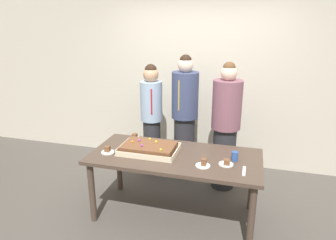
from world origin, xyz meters
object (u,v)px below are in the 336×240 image
Objects in this scene: sheet_cake at (149,148)px; plated_slice_far_left at (203,164)px; plated_slice_far_right at (226,163)px; person_serving_front at (226,126)px; plated_slice_near_left at (135,137)px; person_green_shirt_behind at (152,118)px; person_striped_tie_right at (185,116)px; plated_slice_near_right at (108,151)px; party_table at (175,162)px; cake_server_utensil at (244,171)px; drink_cup_nearest at (235,156)px.

sheet_cake reaches higher than plated_slice_far_left.
person_serving_front is (-0.10, 0.90, 0.09)m from plated_slice_far_right.
plated_slice_far_left is (0.96, -0.52, 0.00)m from plated_slice_near_left.
person_green_shirt_behind is 0.92× the size of person_striped_tie_right.
person_serving_front is at bearing 37.85° from plated_slice_near_right.
person_serving_front is at bearing 82.76° from plated_slice_far_left.
plated_slice_far_left is 0.09× the size of person_serving_front.
plated_slice_near_right is at bearing -161.41° from sheet_cake.
sheet_cake is 0.45m from plated_slice_near_left.
party_table is 0.71m from plated_slice_near_left.
sheet_cake reaches higher than plated_slice_near_left.
person_serving_front is at bearing 96.23° from plated_slice_far_right.
plated_slice_near_left is at bearing -25.85° from person_striped_tie_right.
plated_slice_near_left is 1.46m from cake_server_utensil.
plated_slice_far_left is at bearing -158.13° from plated_slice_far_right.
plated_slice_near_right is 0.09× the size of person_green_shirt_behind.
drink_cup_nearest reaches higher than party_table.
person_serving_front reaches higher than plated_slice_near_right.
person_serving_front is (1.22, 0.95, 0.09)m from plated_slice_near_right.
plated_slice_far_right is at bearing 31.04° from person_green_shirt_behind.
person_striped_tie_right is (-0.69, 1.10, 0.13)m from plated_slice_far_right.
plated_slice_far_right is (1.18, -0.43, -0.00)m from plated_slice_near_left.
person_striped_tie_right is (-0.12, 1.01, 0.23)m from party_table.
party_table is at bearing 13.91° from person_serving_front.
plated_slice_near_left is at bearing -18.67° from person_green_shirt_behind.
cake_server_utensil is 0.11× the size of person_striped_tie_right.
cake_server_utensil is at bearing -1.98° from plated_slice_near_right.
person_serving_front reaches higher than plated_slice_far_right.
sheet_cake reaches higher than plated_slice_far_right.
plated_slice_near_left is 1.00× the size of plated_slice_far_left.
drink_cup_nearest reaches higher than cake_server_utensil.
drink_cup_nearest reaches higher than plated_slice_near_right.
plated_slice_far_right is 0.91m from person_serving_front.
plated_slice_near_right is 0.75× the size of cake_server_utensil.
person_striped_tie_right reaches higher than party_table.
plated_slice_near_right is at bearing -7.92° from person_serving_front.
sheet_cake reaches higher than drink_cup_nearest.
plated_slice_far_left is 0.75× the size of cake_server_utensil.
plated_slice_far_right is (0.88, -0.10, -0.02)m from sheet_cake.
person_green_shirt_behind is at bearing 88.25° from plated_slice_near_left.
drink_cup_nearest is 1.54m from person_green_shirt_behind.
party_table is 1.10× the size of person_serving_front.
drink_cup_nearest is (0.64, 0.04, 0.14)m from party_table.
cake_server_utensil is (0.75, -0.19, 0.09)m from party_table.
drink_cup_nearest is at bearing 36.39° from plated_slice_far_left.
plated_slice_near_left is at bearing 166.48° from drink_cup_nearest.
sheet_cake is 0.40× the size of person_green_shirt_behind.
sheet_cake is 4.36× the size of plated_slice_near_right.
cake_server_utensil is 1.77m from person_green_shirt_behind.
plated_slice_far_right is 0.09× the size of person_green_shirt_behind.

